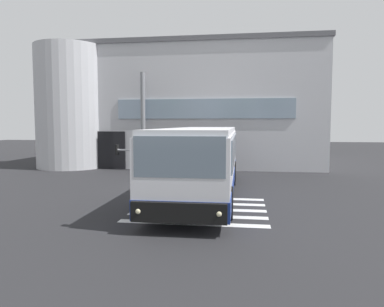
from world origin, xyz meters
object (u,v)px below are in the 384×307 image
(passenger_near_column, at_px, (153,157))
(passenger_by_doorway, at_px, (172,156))
(entry_support_column, at_px, (143,122))
(bus_main_foreground, at_px, (202,162))

(passenger_near_column, height_order, passenger_by_doorway, same)
(entry_support_column, bearing_deg, bus_main_foreground, -57.58)
(bus_main_foreground, height_order, passenger_by_doorway, bus_main_foreground)
(bus_main_foreground, distance_m, passenger_by_doorway, 7.25)
(entry_support_column, relative_size, passenger_by_doorway, 3.58)
(passenger_by_doorway, bearing_deg, passenger_near_column, -158.95)
(bus_main_foreground, bearing_deg, entry_support_column, 122.42)
(entry_support_column, bearing_deg, passenger_by_doorway, -8.26)
(passenger_near_column, bearing_deg, bus_main_foreground, -60.07)
(bus_main_foreground, height_order, passenger_near_column, bus_main_foreground)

